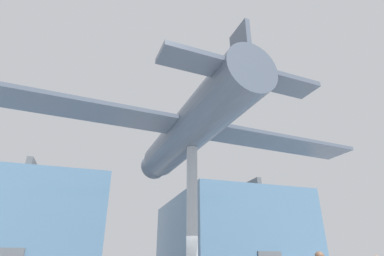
{
  "coord_description": "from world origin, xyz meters",
  "views": [
    {
      "loc": [
        -3.86,
        -11.94,
        1.49
      ],
      "look_at": [
        0.0,
        0.0,
        7.21
      ],
      "focal_mm": 28.0,
      "sensor_mm": 36.0,
      "label": 1
    }
  ],
  "objects": [
    {
      "name": "support_pylon_central",
      "position": [
        0.0,
        0.0,
        3.12
      ],
      "size": [
        0.46,
        0.46,
        6.25
      ],
      "color": "#999EA3",
      "rests_on": "ground_plane"
    },
    {
      "name": "suspended_airplane",
      "position": [
        -0.03,
        0.32,
        7.22
      ],
      "size": [
        18.31,
        12.02,
        3.05
      ],
      "rotation": [
        0.0,
        0.0,
        0.08
      ],
      "color": "#4C5666",
      "rests_on": "support_pylon_central"
    },
    {
      "name": "glass_pavilion_right",
      "position": [
        8.01,
        14.59,
        3.52
      ],
      "size": [
        9.96,
        14.13,
        7.61
      ],
      "color": "slate",
      "rests_on": "ground_plane"
    },
    {
      "name": "glass_pavilion_left",
      "position": [
        -8.01,
        14.59,
        3.52
      ],
      "size": [
        9.96,
        14.13,
        7.61
      ],
      "color": "slate",
      "rests_on": "ground_plane"
    }
  ]
}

